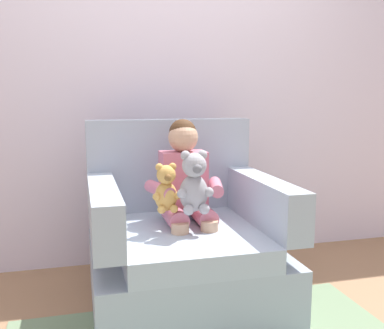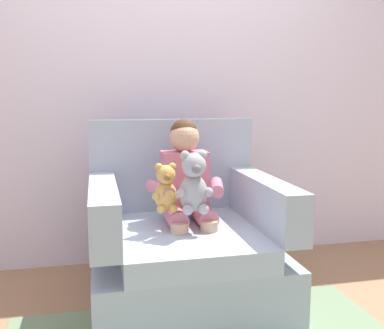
% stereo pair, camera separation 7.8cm
% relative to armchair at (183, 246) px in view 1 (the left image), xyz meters
% --- Properties ---
extents(ground_plane, '(8.00, 8.00, 0.00)m').
position_rel_armchair_xyz_m(ground_plane, '(0.00, -0.04, -0.33)').
color(ground_plane, '#936D4C').
extents(back_wall, '(6.00, 0.10, 2.60)m').
position_rel_armchair_xyz_m(back_wall, '(0.00, 0.76, 0.97)').
color(back_wall, silver).
rests_on(back_wall, ground).
extents(armchair, '(1.01, 0.97, 1.03)m').
position_rel_armchair_xyz_m(armchair, '(0.00, 0.00, 0.00)').
color(armchair, '#9EADBC').
rests_on(armchair, ground).
extents(seated_child, '(0.45, 0.39, 0.82)m').
position_rel_armchair_xyz_m(seated_child, '(0.03, 0.04, 0.34)').
color(seated_child, '#C66B7F').
rests_on(seated_child, armchair).
extents(plush_honey, '(0.15, 0.12, 0.26)m').
position_rel_armchair_xyz_m(plush_honey, '(-0.12, -0.11, 0.36)').
color(plush_honey, gold).
rests_on(plush_honey, armchair).
extents(plush_grey, '(0.19, 0.16, 0.33)m').
position_rel_armchair_xyz_m(plush_grey, '(0.02, -0.16, 0.39)').
color(plush_grey, '#9E9EA3').
rests_on(plush_grey, armchair).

